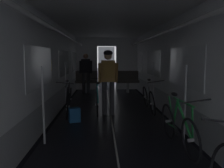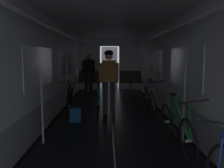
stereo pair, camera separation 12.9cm
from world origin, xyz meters
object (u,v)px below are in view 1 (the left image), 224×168
object	(u,v)px
bicycle_green	(178,127)
bench_seat_far_left	(86,80)
backpack_on_floor	(74,115)
bicycle_teal_in_aisle	(97,99)
person_cyclist_aisle	(108,75)
bicycle_silver	(149,98)
bench_seat_far_right	(128,79)
bicycle_black	(69,101)
person_standing_near_bench	(86,71)

from	to	relation	value
bicycle_green	bench_seat_far_left	bearing A→B (deg)	107.28
bench_seat_far_left	backpack_on_floor	xyz separation A→B (m)	(0.00, -4.58, -0.40)
bicycle_teal_in_aisle	person_cyclist_aisle	bearing A→B (deg)	-41.60
bicycle_silver	bench_seat_far_right	bearing A→B (deg)	93.28
bicycle_black	backpack_on_floor	size ratio (longest dim) A/B	4.98
bicycle_teal_in_aisle	backpack_on_floor	bearing A→B (deg)	-120.75
person_standing_near_bench	backpack_on_floor	distance (m)	4.28
bench_seat_far_right	backpack_on_floor	xyz separation A→B (m)	(-1.80, -4.58, -0.40)
bicycle_silver	person_standing_near_bench	distance (m)	3.83
bicycle_black	bicycle_green	distance (m)	3.27
bicycle_teal_in_aisle	bicycle_black	bearing A→B (deg)	-167.38
bench_seat_far_right	person_cyclist_aisle	xyz separation A→B (m)	(-0.96, -3.95, 0.50)
bicycle_black	person_standing_near_bench	xyz separation A→B (m)	(0.23, 3.48, 0.59)
bicycle_silver	person_cyclist_aisle	world-z (taller)	person_cyclist_aisle
bench_seat_far_left	person_cyclist_aisle	distance (m)	4.07
bicycle_silver	person_standing_near_bench	size ratio (longest dim) A/B	1.00
bicycle_green	bicycle_black	bearing A→B (deg)	131.85
bicycle_black	backpack_on_floor	bearing A→B (deg)	-72.60
bench_seat_far_right	person_cyclist_aisle	world-z (taller)	person_cyclist_aisle
backpack_on_floor	person_standing_near_bench	bearing A→B (deg)	90.00
bicycle_green	bicycle_teal_in_aisle	xyz separation A→B (m)	(-1.42, 2.60, 0.00)
bench_seat_far_left	bicycle_black	distance (m)	3.86
bench_seat_far_right	person_standing_near_bench	xyz separation A→B (m)	(-1.80, -0.38, 0.41)
person_standing_near_bench	bicycle_green	bearing A→B (deg)	-71.72
bicycle_green	person_standing_near_bench	bearing A→B (deg)	108.28
bench_seat_far_left	backpack_on_floor	bearing A→B (deg)	-89.97
person_standing_near_bench	backpack_on_floor	xyz separation A→B (m)	(0.00, -4.20, -0.81)
bicycle_silver	person_cyclist_aisle	distance (m)	1.41
person_cyclist_aisle	bicycle_teal_in_aisle	world-z (taller)	person_cyclist_aisle
bicycle_silver	backpack_on_floor	distance (m)	2.25
bicycle_silver	bicycle_green	distance (m)	2.71
backpack_on_floor	bicycle_black	bearing A→B (deg)	107.40
bench_seat_far_right	bicycle_teal_in_aisle	world-z (taller)	bench_seat_far_right
person_cyclist_aisle	backpack_on_floor	world-z (taller)	person_cyclist_aisle
bench_seat_far_left	person_standing_near_bench	size ratio (longest dim) A/B	0.58
bench_seat_far_right	person_standing_near_bench	distance (m)	1.88
bench_seat_far_right	bicycle_black	distance (m)	4.36
bench_seat_far_left	bicycle_green	distance (m)	6.59
bench_seat_far_right	bicycle_silver	distance (m)	3.59
bicycle_silver	bicycle_green	xyz separation A→B (m)	(-0.05, -2.70, 0.00)
bicycle_teal_in_aisle	person_standing_near_bench	size ratio (longest dim) A/B	1.00
bench_seat_far_right	person_standing_near_bench	size ratio (longest dim) A/B	0.58
bicycle_silver	bicycle_black	world-z (taller)	bicycle_silver
bicycle_green	bicycle_teal_in_aisle	world-z (taller)	bicycle_green
person_cyclist_aisle	person_standing_near_bench	xyz separation A→B (m)	(-0.83, 3.57, -0.10)
bicycle_silver	bicycle_teal_in_aisle	bearing A→B (deg)	-176.08
person_standing_near_bench	bench_seat_far_left	bearing A→B (deg)	90.41
bench_seat_far_left	bicycle_teal_in_aisle	xyz separation A→B (m)	(0.54, -3.68, -0.18)
bicycle_black	person_standing_near_bench	bearing A→B (deg)	86.25
bicycle_green	person_standing_near_bench	xyz separation A→B (m)	(-1.95, 5.91, 0.59)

